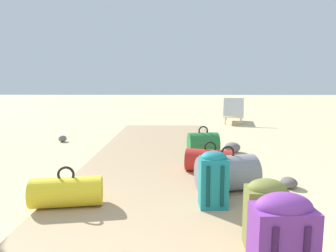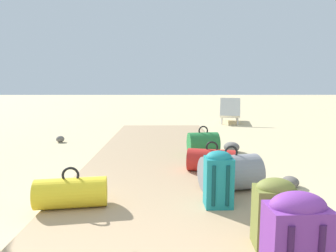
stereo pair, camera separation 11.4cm
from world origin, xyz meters
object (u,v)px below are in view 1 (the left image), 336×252
at_px(backpack_teal, 213,178).
at_px(duffel_bag_yellow, 67,192).
at_px(lounge_chair, 233,113).
at_px(duffel_bag_green, 203,144).
at_px(duffel_bag_red, 210,161).
at_px(backpack_purple, 282,246).
at_px(duffel_bag_grey, 227,173).
at_px(backpack_olive, 266,212).

height_order(backpack_teal, duffel_bag_yellow, backpack_teal).
bearing_deg(backpack_teal, lounge_chair, 77.19).
distance_m(duffel_bag_green, duffel_bag_red, 0.98).
xyz_separation_m(backpack_purple, lounge_chair, (1.37, 8.15, -0.08)).
xyz_separation_m(duffel_bag_grey, backpack_teal, (-0.21, -0.45, 0.09)).
height_order(duffel_bag_green, backpack_purple, backpack_purple).
relative_size(duffel_bag_yellow, lounge_chair, 0.44).
distance_m(duffel_bag_red, backpack_purple, 2.46).
xyz_separation_m(backpack_olive, lounge_chair, (1.29, 7.60, -0.02)).
height_order(backpack_olive, lounge_chair, lounge_chair).
relative_size(backpack_teal, duffel_bag_yellow, 0.78).
bearing_deg(backpack_olive, backpack_purple, -98.86).
relative_size(backpack_olive, duffel_bag_yellow, 0.73).
relative_size(duffel_bag_green, backpack_purple, 0.86).
distance_m(duffel_bag_grey, backpack_teal, 0.51).
height_order(duffel_bag_grey, backpack_purple, backpack_purple).
bearing_deg(lounge_chair, duffel_bag_green, -106.99).
xyz_separation_m(duffel_bag_grey, backpack_purple, (-0.02, -1.74, 0.13)).
bearing_deg(backpack_olive, duffel_bag_green, 93.09).
bearing_deg(lounge_chair, duffel_bag_yellow, -113.35).
relative_size(duffel_bag_grey, backpack_teal, 1.31).
xyz_separation_m(duffel_bag_red, lounge_chair, (1.45, 5.69, 0.09)).
bearing_deg(duffel_bag_grey, backpack_teal, -115.16).
bearing_deg(backpack_teal, backpack_purple, -81.65).
relative_size(duffel_bag_red, backpack_purple, 1.13).
distance_m(duffel_bag_green, backpack_purple, 3.44).
relative_size(duffel_bag_red, duffel_bag_yellow, 0.99).
height_order(duffel_bag_red, duffel_bag_yellow, duffel_bag_red).
xyz_separation_m(backpack_teal, lounge_chair, (1.56, 6.86, -0.04)).
xyz_separation_m(duffel_bag_grey, backpack_olive, (0.06, -1.19, 0.07)).
distance_m(duffel_bag_red, duffel_bag_yellow, 1.93).
bearing_deg(duffel_bag_yellow, duffel_bag_grey, 16.02).
height_order(backpack_olive, duffel_bag_yellow, backpack_olive).
bearing_deg(backpack_olive, duffel_bag_yellow, 156.57).
bearing_deg(duffel_bag_red, lounge_chair, 75.75).
height_order(duffel_bag_green, lounge_chair, lounge_chair).
height_order(duffel_bag_grey, duffel_bag_yellow, duffel_bag_grey).
height_order(duffel_bag_green, backpack_olive, backpack_olive).
relative_size(backpack_purple, lounge_chair, 0.39).
bearing_deg(backpack_teal, duffel_bag_green, 86.83).
bearing_deg(backpack_purple, duffel_bag_green, 91.17).
bearing_deg(backpack_teal, duffel_bag_red, 84.41).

